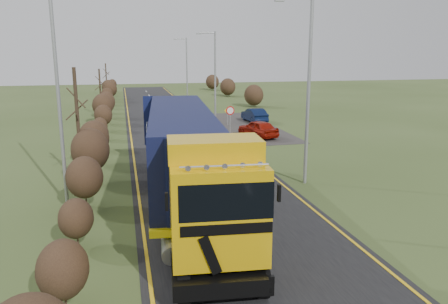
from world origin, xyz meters
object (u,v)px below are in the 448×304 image
car_blue_sedan (254,115)px  speed_sign (230,115)px  lorry (185,156)px  car_red_hatchback (258,129)px  streetlight_near (307,84)px

car_blue_sedan → speed_sign: size_ratio=1.64×
lorry → car_blue_sedan: bearing=71.2°
car_red_hatchback → car_blue_sedan: 7.91m
speed_sign → car_red_hatchback: bearing=-12.3°
speed_sign → car_blue_sedan: bearing=59.4°
lorry → car_red_hatchback: (8.20, 15.69, -1.81)m
lorry → speed_sign: bearing=74.6°
car_red_hatchback → speed_sign: size_ratio=1.62×
lorry → streetlight_near: bearing=28.0°
lorry → car_blue_sedan: lorry is taller
car_blue_sedan → streetlight_near: streetlight_near is taller
lorry → car_red_hatchback: 17.79m
streetlight_near → car_blue_sedan: bearing=80.1°
car_blue_sedan → speed_sign: (-4.24, -7.16, 1.11)m
lorry → speed_sign: size_ratio=6.32×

